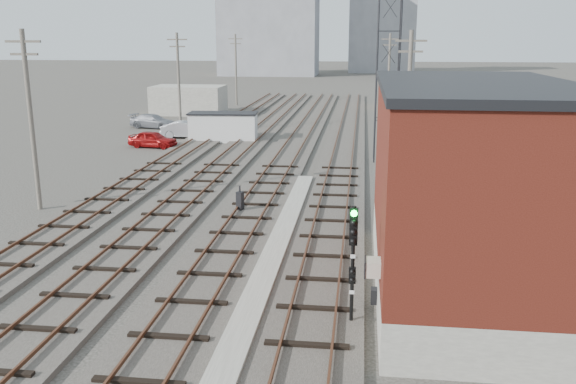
% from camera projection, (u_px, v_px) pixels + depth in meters
% --- Properties ---
extents(ground, '(320.00, 320.00, 0.00)m').
position_uv_depth(ground, '(328.00, 116.00, 68.39)').
color(ground, '#282621').
rests_on(ground, ground).
extents(track_right, '(3.20, 90.00, 0.39)m').
position_uv_depth(track_right, '(344.00, 148.00, 47.87)').
color(track_right, '#332D28').
rests_on(track_right, ground).
extents(track_mid_right, '(3.20, 90.00, 0.39)m').
position_uv_depth(track_mid_right, '(294.00, 147.00, 48.34)').
color(track_mid_right, '#332D28').
rests_on(track_mid_right, ground).
extents(track_mid_left, '(3.20, 90.00, 0.39)m').
position_uv_depth(track_mid_left, '(244.00, 146.00, 48.81)').
color(track_mid_left, '#332D28').
rests_on(track_mid_left, ground).
extents(track_left, '(3.20, 90.00, 0.39)m').
position_uv_depth(track_left, '(196.00, 145.00, 49.28)').
color(track_left, '#332D28').
rests_on(track_left, ground).
extents(platform_curb, '(0.90, 28.00, 0.26)m').
position_uv_depth(platform_curb, '(273.00, 258.00, 24.05)').
color(platform_curb, gray).
rests_on(platform_curb, ground).
extents(brick_building, '(6.54, 12.20, 7.22)m').
position_uv_depth(brick_building, '(469.00, 190.00, 20.44)').
color(brick_building, gray).
rests_on(brick_building, ground).
extents(lattice_tower, '(1.60, 1.60, 15.00)m').
position_uv_depth(lattice_tower, '(388.00, 54.00, 41.84)').
color(lattice_tower, black).
rests_on(lattice_tower, ground).
extents(utility_pole_left_a, '(1.80, 0.24, 9.00)m').
position_uv_depth(utility_pole_left_a, '(31.00, 116.00, 30.20)').
color(utility_pole_left_a, '#595147').
rests_on(utility_pole_left_a, ground).
extents(utility_pole_left_b, '(1.80, 0.24, 9.00)m').
position_uv_depth(utility_pole_left_b, '(179.00, 81.00, 54.25)').
color(utility_pole_left_b, '#595147').
rests_on(utility_pole_left_b, ground).
extents(utility_pole_left_c, '(1.80, 0.24, 9.00)m').
position_uv_depth(utility_pole_left_c, '(236.00, 68.00, 78.30)').
color(utility_pole_left_c, '#595147').
rests_on(utility_pole_left_c, ground).
extents(utility_pole_right_a, '(1.80, 0.24, 9.00)m').
position_uv_depth(utility_pole_right_a, '(408.00, 104.00, 35.66)').
color(utility_pole_right_a, '#595147').
rests_on(utility_pole_right_a, ground).
extents(utility_pole_right_b, '(1.80, 0.24, 9.00)m').
position_uv_depth(utility_pole_right_b, '(389.00, 74.00, 64.52)').
color(utility_pole_right_b, '#595147').
rests_on(utility_pole_right_b, ground).
extents(apartment_left, '(22.00, 14.00, 30.00)m').
position_uv_depth(apartment_left, '(269.00, 8.00, 138.95)').
color(apartment_left, gray).
rests_on(apartment_left, ground).
extents(apartment_right, '(16.00, 12.00, 26.00)m').
position_uv_depth(apartment_right, '(382.00, 19.00, 150.81)').
color(apartment_right, gray).
rests_on(apartment_right, ground).
extents(shed_left, '(8.00, 5.00, 3.20)m').
position_uv_depth(shed_left, '(189.00, 100.00, 69.88)').
color(shed_left, gray).
rests_on(shed_left, ground).
extents(shed_right, '(6.00, 6.00, 4.00)m').
position_uv_depth(shed_right, '(404.00, 91.00, 76.45)').
color(shed_right, gray).
rests_on(shed_right, ground).
extents(signal_mast, '(0.40, 0.41, 3.82)m').
position_uv_depth(signal_mast, '(353.00, 258.00, 18.12)').
color(signal_mast, gray).
rests_on(signal_mast, ground).
extents(switch_stand, '(0.39, 0.39, 1.32)m').
position_uv_depth(switch_stand, '(240.00, 201.00, 30.46)').
color(switch_stand, black).
rests_on(switch_stand, ground).
extents(site_trailer, '(5.94, 2.92, 2.43)m').
position_uv_depth(site_trailer, '(223.00, 127.00, 51.62)').
color(site_trailer, silver).
rests_on(site_trailer, ground).
extents(car_red, '(4.11, 2.16, 1.33)m').
position_uv_depth(car_red, '(153.00, 139.00, 48.76)').
color(car_red, maroon).
rests_on(car_red, ground).
extents(car_silver, '(4.48, 1.63, 1.47)m').
position_uv_depth(car_silver, '(187.00, 130.00, 53.34)').
color(car_silver, '#96989D').
rests_on(car_silver, ground).
extents(car_grey, '(4.92, 2.76, 1.35)m').
position_uv_depth(car_grey, '(153.00, 121.00, 59.20)').
color(car_grey, gray).
rests_on(car_grey, ground).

